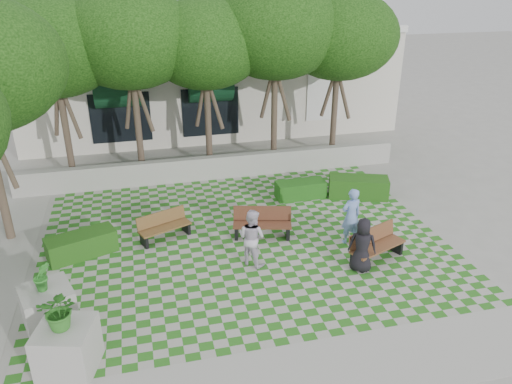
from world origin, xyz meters
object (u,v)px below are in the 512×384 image
object	(u,v)px
planter_front	(66,339)
planter_back	(48,307)
hedge_midright	(301,189)
hedge_west	(82,245)
hedge_east	(358,187)
bench_mid	(262,223)
person_white	(252,237)
person_blue	(351,216)
bench_east	(376,245)
bench_west	(164,227)
person_dark	(362,245)

from	to	relation	value
planter_front	planter_back	xyz separation A→B (m)	(-0.54, 1.48, -0.19)
hedge_midright	hedge_west	size ratio (longest dim) A/B	0.92
hedge_east	planter_front	size ratio (longest dim) A/B	1.09
hedge_east	bench_mid	bearing A→B (deg)	-154.13
bench_mid	person_white	xyz separation A→B (m)	(-0.68, -1.44, 0.39)
planter_front	person_blue	distance (m)	8.56
hedge_west	planter_front	bearing A→B (deg)	-89.30
bench_east	bench_west	world-z (taller)	bench_east
planter_front	hedge_west	bearing A→B (deg)	90.70
bench_east	hedge_east	xyz separation A→B (m)	(1.33, 4.09, -0.08)
bench_west	hedge_east	size ratio (longest dim) A/B	0.80
person_blue	planter_front	bearing A→B (deg)	15.27
hedge_east	person_dark	xyz separation A→B (m)	(-1.97, -4.49, 0.42)
hedge_east	planter_front	world-z (taller)	planter_front
bench_east	planter_front	bearing A→B (deg)	174.54
bench_mid	person_blue	world-z (taller)	person_blue
bench_west	planter_back	size ratio (longest dim) A/B	0.94
hedge_midright	hedge_west	xyz separation A→B (m)	(-7.45, -2.24, 0.03)
bench_west	hedge_east	bearing A→B (deg)	-11.31
person_white	hedge_midright	bearing A→B (deg)	-79.10
bench_east	person_blue	xyz separation A→B (m)	(-0.33, 1.08, 0.44)
hedge_west	person_blue	bearing A→B (deg)	-8.57
bench_west	bench_east	bearing A→B (deg)	-47.36
bench_mid	hedge_midright	distance (m)	3.20
person_white	hedge_west	bearing A→B (deg)	27.16
hedge_midright	person_blue	bearing A→B (deg)	-83.13
person_white	bench_mid	bearing A→B (deg)	-69.00
bench_mid	bench_west	xyz separation A→B (m)	(-2.97, 0.60, -0.05)
bench_east	bench_west	bearing A→B (deg)	133.11
hedge_west	person_blue	size ratio (longest dim) A/B	1.09
bench_east	person_dark	world-z (taller)	person_dark
bench_east	person_dark	bearing A→B (deg)	-169.50
bench_east	hedge_east	bearing A→B (deg)	49.91
planter_back	planter_front	bearing A→B (deg)	-69.99
hedge_east	person_white	size ratio (longest dim) A/B	1.26
planter_back	person_blue	xyz separation A→B (m)	(8.34, 2.02, 0.29)
hedge_west	planter_back	bearing A→B (deg)	-98.52
bench_mid	hedge_midright	xyz separation A→B (m)	(2.07, 2.43, -0.14)
person_white	bench_west	bearing A→B (deg)	4.58
bench_east	hedge_midright	bearing A→B (deg)	77.26
hedge_east	person_dark	world-z (taller)	person_dark
bench_west	hedge_midright	distance (m)	5.37
hedge_midright	planter_back	size ratio (longest dim) A/B	0.99
bench_east	person_dark	xyz separation A→B (m)	(-0.64, -0.41, 0.34)
bench_east	person_blue	size ratio (longest dim) A/B	1.06
bench_mid	hedge_east	size ratio (longest dim) A/B	0.89
hedge_midright	planter_back	bearing A→B (deg)	-145.49
person_dark	hedge_west	bearing A→B (deg)	7.40
bench_east	person_white	xyz separation A→B (m)	(-3.49, 0.64, 0.39)
hedge_west	planter_back	size ratio (longest dim) A/B	1.07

